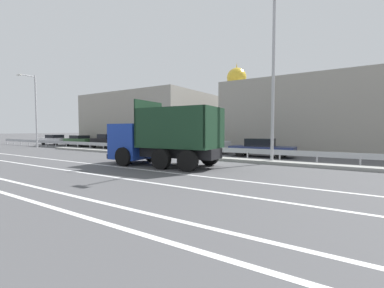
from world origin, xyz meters
TOP-DOWN VIEW (x-y plane):
  - ground_plane at (0.00, 0.00)m, footprint 320.00×320.00m
  - lane_strip_0 at (-0.93, -3.76)m, footprint 67.08×0.16m
  - lane_strip_1 at (-0.93, -5.96)m, footprint 67.08×0.16m
  - lane_strip_2 at (-0.93, -8.71)m, footprint 67.08×0.16m
  - lane_strip_3 at (-0.93, -9.69)m, footprint 67.08×0.16m
  - median_island at (0.00, 2.13)m, footprint 36.89×1.10m
  - median_guardrail at (-0.00, 2.94)m, footprint 67.08×0.09m
  - dump_truck at (-1.69, -2.01)m, footprint 6.55×3.16m
  - median_road_sign at (-3.29, 2.13)m, footprint 0.67×0.16m
  - street_lamp_0 at (-22.96, 1.84)m, footprint 0.71×1.89m
  - street_lamp_1 at (3.86, 2.10)m, footprint 0.70×2.34m
  - parked_car_0 at (-26.28, 5.93)m, footprint 4.66×2.00m
  - parked_car_1 at (-20.82, 6.04)m, footprint 4.77×2.03m
  - parked_car_2 at (-15.40, 5.71)m, footprint 3.96×2.03m
  - parked_car_3 at (-9.33, 5.63)m, footprint 4.32×2.13m
  - parked_car_4 at (-3.31, 6.09)m, footprint 4.90×2.01m
  - parked_car_5 at (2.12, 5.70)m, footprint 4.78×2.04m
  - background_building_0 at (-15.68, 13.98)m, footprint 15.60×12.68m
  - background_building_1 at (8.16, 15.43)m, footprint 23.28×11.62m
  - church_tower at (-8.97, 27.07)m, footprint 3.60×3.60m

SIDE VIEW (x-z plane):
  - ground_plane at x=0.00m, z-range 0.00..0.00m
  - lane_strip_0 at x=-0.93m, z-range 0.00..0.01m
  - lane_strip_1 at x=-0.93m, z-range 0.00..0.01m
  - lane_strip_2 at x=-0.93m, z-range 0.00..0.01m
  - lane_strip_3 at x=-0.93m, z-range 0.00..0.01m
  - median_island at x=0.00m, z-range 0.00..0.18m
  - median_guardrail at x=0.00m, z-range 0.18..0.96m
  - parked_car_5 at x=2.12m, z-range 0.00..1.37m
  - parked_car_1 at x=-20.82m, z-range 0.03..1.38m
  - parked_car_0 at x=-26.28m, z-range 0.02..1.40m
  - parked_car_3 at x=-9.33m, z-range 0.00..1.43m
  - parked_car_4 at x=-3.31m, z-range 0.01..1.55m
  - parked_car_2 at x=-15.40m, z-range 0.01..1.56m
  - median_road_sign at x=-3.29m, z-range 0.04..2.47m
  - dump_truck at x=-1.69m, z-range -0.57..3.10m
  - background_building_0 at x=-15.68m, z-range 0.00..6.62m
  - background_building_1 at x=8.16m, z-range 0.00..6.70m
  - street_lamp_0 at x=-22.96m, z-range 0.44..8.65m
  - street_lamp_1 at x=3.86m, z-range 0.51..10.29m
  - church_tower at x=-8.97m, z-range -0.58..12.61m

